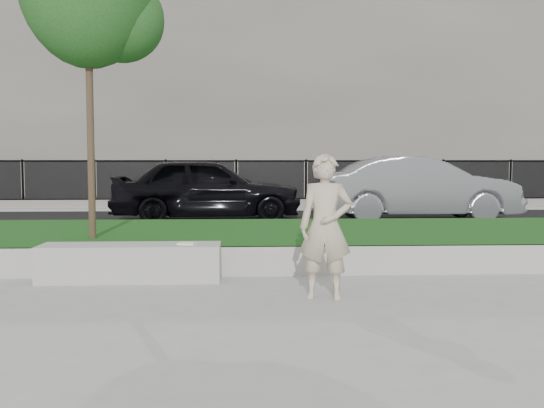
{
  "coord_description": "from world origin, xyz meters",
  "views": [
    {
      "loc": [
        -0.37,
        -7.06,
        1.54
      ],
      "look_at": [
        0.02,
        1.2,
        0.97
      ],
      "focal_mm": 40.0,
      "sensor_mm": 36.0,
      "label": 1
    }
  ],
  "objects": [
    {
      "name": "ground",
      "position": [
        0.0,
        0.0,
        0.0
      ],
      "size": [
        90.0,
        90.0,
        0.0
      ],
      "primitive_type": "plane",
      "color": "gray",
      "rests_on": "ground"
    },
    {
      "name": "grass_bank",
      "position": [
        0.0,
        3.0,
        0.2
      ],
      "size": [
        34.0,
        4.0,
        0.4
      ],
      "primitive_type": "cube",
      "color": "black",
      "rests_on": "ground"
    },
    {
      "name": "grass_kerb",
      "position": [
        0.0,
        1.04,
        0.2
      ],
      "size": [
        34.0,
        0.08,
        0.4
      ],
      "primitive_type": "cube",
      "color": "#99978F",
      "rests_on": "ground"
    },
    {
      "name": "street",
      "position": [
        0.0,
        8.5,
        0.02
      ],
      "size": [
        34.0,
        7.0,
        0.04
      ],
      "primitive_type": "cube",
      "color": "black",
      "rests_on": "ground"
    },
    {
      "name": "far_pavement",
      "position": [
        0.0,
        13.0,
        0.06
      ],
      "size": [
        34.0,
        3.0,
        0.12
      ],
      "primitive_type": "cube",
      "color": "gray",
      "rests_on": "ground"
    },
    {
      "name": "iron_fence",
      "position": [
        0.0,
        12.0,
        0.54
      ],
      "size": [
        32.0,
        0.3,
        1.5
      ],
      "color": "slate",
      "rests_on": "far_pavement"
    },
    {
      "name": "building_facade",
      "position": [
        0.0,
        20.0,
        5.0
      ],
      "size": [
        34.0,
        10.0,
        10.0
      ],
      "primitive_type": "cube",
      "color": "#5F5A53",
      "rests_on": "ground"
    },
    {
      "name": "stone_bench",
      "position": [
        -1.84,
        0.8,
        0.24
      ],
      "size": [
        2.32,
        0.58,
        0.47
      ],
      "primitive_type": "cube",
      "color": "#99978F",
      "rests_on": "ground"
    },
    {
      "name": "man",
      "position": [
        0.55,
        -0.34,
        0.82
      ],
      "size": [
        0.65,
        0.48,
        1.63
      ],
      "primitive_type": "imported",
      "rotation": [
        0.0,
        0.0,
        -0.16
      ],
      "color": "#C2B095",
      "rests_on": "ground"
    },
    {
      "name": "book",
      "position": [
        -1.11,
        0.75,
        0.49
      ],
      "size": [
        0.25,
        0.2,
        0.02
      ],
      "primitive_type": "cube",
      "rotation": [
        0.0,
        0.0,
        -0.22
      ],
      "color": "white",
      "rests_on": "stone_bench"
    },
    {
      "name": "car_dark",
      "position": [
        -1.31,
        8.43,
        0.86
      ],
      "size": [
        4.9,
        2.23,
        1.63
      ],
      "primitive_type": "imported",
      "rotation": [
        0.0,
        0.0,
        1.63
      ],
      "color": "black",
      "rests_on": "street"
    },
    {
      "name": "car_silver",
      "position": [
        4.1,
        8.25,
        0.86
      ],
      "size": [
        5.04,
        1.92,
        1.64
      ],
      "primitive_type": "imported",
      "rotation": [
        0.0,
        0.0,
        1.61
      ],
      "color": "gray",
      "rests_on": "street"
    }
  ]
}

